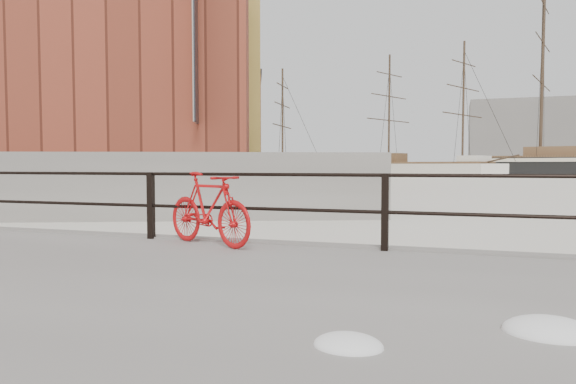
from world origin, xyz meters
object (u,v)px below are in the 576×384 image
Objects in this scene: workboat_far at (190,178)px; bicycle at (209,209)px; schooner_mid at (423,174)px; workboat_near at (144,183)px; schooner_left at (252,174)px.

bicycle is at bearing -77.99° from workboat_far.
schooner_mid is at bearing 115.29° from bicycle.
schooner_left is at bearing 59.27° from workboat_near.
bicycle is 0.08× the size of schooner_left.
workboat_near is (-20.81, 29.37, -0.86)m from bicycle.
schooner_mid is 40.76m from workboat_far.
schooner_mid is 2.38× the size of workboat_near.
schooner_mid is at bearing 35.24° from workboat_far.
bicycle is 0.15× the size of workboat_far.
schooner_mid reaches higher than bicycle.
workboat_near and workboat_far have the same top height.
schooner_mid is at bearing 29.02° from workboat_near.
schooner_left reaches higher than workboat_far.
schooner_mid is (-1.88, 79.96, -0.86)m from bicycle.
schooner_mid is 54.01m from workboat_near.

